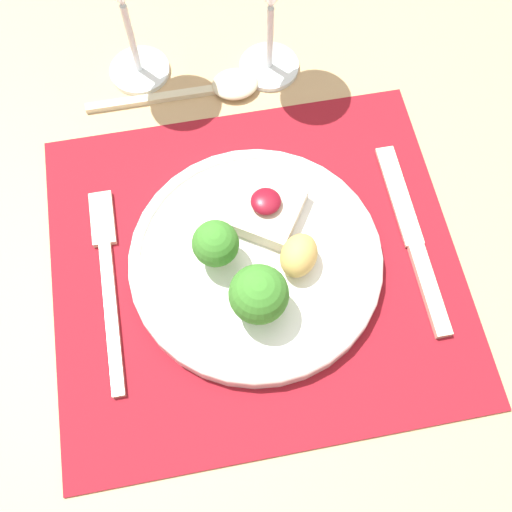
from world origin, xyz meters
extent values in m
plane|color=#4C4742|center=(0.00, 0.00, 0.00)|extent=(8.00, 8.00, 0.00)
cube|color=tan|center=(0.00, 0.00, 0.73)|extent=(1.27, 1.17, 0.03)
cylinder|color=tan|center=(0.56, 0.51, 0.36)|extent=(0.06, 0.06, 0.72)
cube|color=maroon|center=(0.00, 0.00, 0.75)|extent=(0.41, 0.37, 0.00)
cylinder|color=white|center=(0.00, 0.00, 0.76)|extent=(0.25, 0.25, 0.02)
torus|color=white|center=(0.00, 0.00, 0.76)|extent=(0.25, 0.25, 0.01)
cube|color=beige|center=(0.02, 0.05, 0.77)|extent=(0.09, 0.10, 0.02)
ellipsoid|color=maroon|center=(0.02, 0.05, 0.79)|extent=(0.03, 0.03, 0.01)
cylinder|color=#84B256|center=(-0.04, 0.01, 0.77)|extent=(0.01, 0.01, 0.02)
sphere|color=#387A28|center=(-0.04, 0.01, 0.80)|extent=(0.05, 0.05, 0.05)
cylinder|color=#84B256|center=(-0.01, -0.05, 0.77)|extent=(0.01, 0.01, 0.02)
sphere|color=#387A28|center=(-0.01, -0.05, 0.80)|extent=(0.06, 0.06, 0.06)
ellipsoid|color=tan|center=(0.04, -0.01, 0.78)|extent=(0.05, 0.06, 0.04)
cube|color=beige|center=(-0.15, -0.03, 0.75)|extent=(0.01, 0.16, 0.01)
cube|color=beige|center=(-0.15, 0.08, 0.75)|extent=(0.02, 0.06, 0.01)
cube|color=beige|center=(0.16, -0.06, 0.75)|extent=(0.02, 0.10, 0.01)
cube|color=beige|center=(0.16, 0.05, 0.75)|extent=(0.02, 0.12, 0.00)
cube|color=beige|center=(-0.08, 0.23, 0.75)|extent=(0.15, 0.01, 0.01)
ellipsoid|color=beige|center=(0.02, 0.23, 0.75)|extent=(0.05, 0.05, 0.02)
cylinder|color=white|center=(0.06, 0.25, 0.75)|extent=(0.07, 0.07, 0.01)
cylinder|color=white|center=(0.06, 0.25, 0.79)|extent=(0.01, 0.01, 0.09)
cylinder|color=white|center=(-0.09, 0.27, 0.75)|extent=(0.07, 0.07, 0.01)
cylinder|color=white|center=(-0.09, 0.27, 0.80)|extent=(0.01, 0.01, 0.10)
camera|label=1|loc=(-0.04, -0.23, 1.31)|focal=42.00mm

